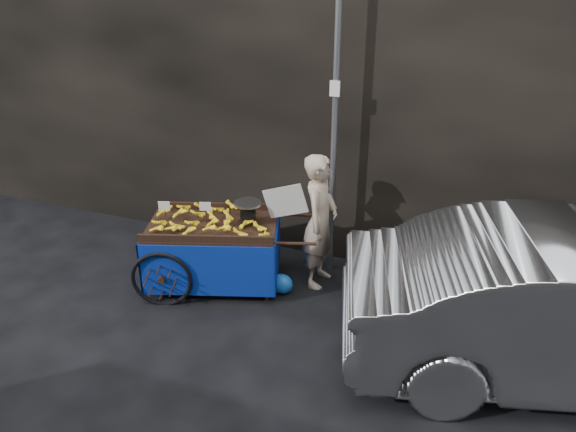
% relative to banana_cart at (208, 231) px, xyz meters
% --- Properties ---
extents(ground, '(80.00, 80.00, 0.00)m').
position_rel_banana_cart_xyz_m(ground, '(1.00, -0.41, -0.73)').
color(ground, black).
rests_on(ground, ground).
extents(building_wall, '(13.50, 2.00, 5.00)m').
position_rel_banana_cart_xyz_m(building_wall, '(1.39, 2.19, 1.77)').
color(building_wall, black).
rests_on(building_wall, ground).
extents(street_pole, '(0.12, 0.10, 4.00)m').
position_rel_banana_cart_xyz_m(street_pole, '(1.30, 0.89, 1.28)').
color(street_pole, slate).
rests_on(street_pole, ground).
extents(banana_cart, '(2.37, 1.62, 1.18)m').
position_rel_banana_cart_xyz_m(banana_cart, '(0.00, 0.00, 0.00)').
color(banana_cart, black).
rests_on(banana_cart, ground).
extents(vendor, '(0.87, 0.63, 1.71)m').
position_rel_banana_cart_xyz_m(vendor, '(1.27, 0.50, 0.13)').
color(vendor, tan).
rests_on(vendor, ground).
extents(plastic_bag, '(0.28, 0.22, 0.25)m').
position_rel_banana_cart_xyz_m(plastic_bag, '(0.93, 0.08, -0.60)').
color(plastic_bag, blue).
rests_on(plastic_bag, ground).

